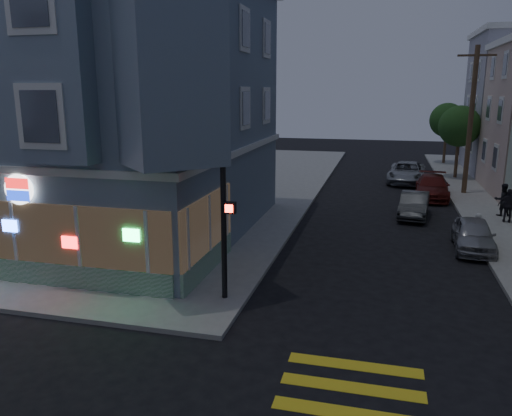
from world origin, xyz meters
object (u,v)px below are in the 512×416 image
at_px(parked_car_b, 414,205).
at_px(parked_car_d, 407,172).
at_px(utility_pole, 471,119).
at_px(traffic_signal, 222,185).
at_px(pedestrian_b, 509,206).
at_px(parked_car_c, 432,187).
at_px(fire_hydrant, 478,222).
at_px(pedestrian_a, 502,200).
at_px(street_tree_far, 447,120).
at_px(parked_car_a, 473,235).
at_px(street_tree_near, 460,126).

height_order(parked_car_b, parked_car_d, parked_car_d).
bearing_deg(utility_pole, traffic_signal, -116.21).
bearing_deg(utility_pole, pedestrian_b, -82.22).
relative_size(parked_car_c, fire_hydrant, 5.68).
relative_size(parked_car_b, parked_car_d, 0.73).
xyz_separation_m(pedestrian_a, traffic_signal, (-10.68, -13.75, 2.79)).
relative_size(pedestrian_a, fire_hydrant, 1.98).
bearing_deg(parked_car_c, parked_car_b, -100.32).
bearing_deg(parked_car_c, pedestrian_a, -50.58).
bearing_deg(street_tree_far, parked_car_b, -99.82).
relative_size(pedestrian_b, parked_car_d, 0.31).
height_order(street_tree_far, pedestrian_a, street_tree_far).
xyz_separation_m(pedestrian_a, pedestrian_b, (0.00, -1.41, -0.01)).
bearing_deg(pedestrian_a, parked_car_b, -1.44).
relative_size(pedestrian_b, parked_car_b, 0.42).
height_order(parked_car_c, fire_hydrant, parked_car_c).
distance_m(parked_car_d, traffic_signal, 24.30).
xyz_separation_m(pedestrian_b, traffic_signal, (-10.68, -12.35, 2.80)).
relative_size(pedestrian_a, parked_car_a, 0.44).
relative_size(street_tree_near, parked_car_d, 0.99).
bearing_deg(utility_pole, parked_car_c, -142.49).
bearing_deg(parked_car_d, parked_car_c, -70.52).
bearing_deg(parked_car_a, street_tree_far, 89.24).
distance_m(pedestrian_b, parked_car_b, 4.44).
height_order(pedestrian_a, fire_hydrant, pedestrian_a).
bearing_deg(pedestrian_b, parked_car_c, -52.10).
bearing_deg(pedestrian_a, traffic_signal, 39.43).
height_order(parked_car_a, parked_car_d, parked_car_d).
xyz_separation_m(pedestrian_b, parked_car_c, (-3.07, 5.73, -0.28)).
bearing_deg(street_tree_near, parked_car_d, -146.40).
height_order(utility_pole, parked_car_b, utility_pole).
xyz_separation_m(parked_car_a, parked_car_b, (-2.10, 5.20, -0.01)).
bearing_deg(street_tree_near, utility_pole, -91.91).
bearing_deg(parked_car_d, parked_car_a, -77.17).
height_order(street_tree_near, parked_car_c, street_tree_near).
bearing_deg(pedestrian_b, utility_pole, -72.53).
xyz_separation_m(street_tree_near, street_tree_far, (0.00, 8.00, 0.00)).
relative_size(utility_pole, pedestrian_b, 5.41).
bearing_deg(traffic_signal, parked_car_b, 61.57).
relative_size(parked_car_d, traffic_signal, 1.00).
bearing_deg(parked_car_d, fire_hydrant, -73.12).
height_order(utility_pole, parked_car_c, utility_pole).
distance_m(street_tree_near, pedestrian_b, 13.67).
relative_size(street_tree_far, pedestrian_b, 3.19).
bearing_deg(parked_car_d, street_tree_near, 38.76).
distance_m(utility_pole, parked_car_d, 6.40).
distance_m(utility_pole, pedestrian_b, 8.32).
relative_size(pedestrian_a, traffic_signal, 0.31).
xyz_separation_m(parked_car_a, parked_car_d, (-2.10, 15.60, 0.09)).
relative_size(street_tree_near, traffic_signal, 0.99).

